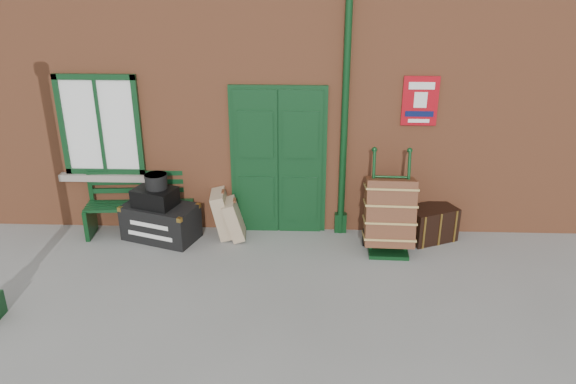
{
  "coord_description": "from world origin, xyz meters",
  "views": [
    {
      "loc": [
        0.14,
        -6.34,
        3.92
      ],
      "look_at": [
        -0.12,
        0.6,
        1.0
      ],
      "focal_mm": 35.0,
      "sensor_mm": 36.0,
      "label": 1
    }
  ],
  "objects_px": {
    "dark_trunk": "(431,223)",
    "bench": "(140,202)",
    "porter_trolley": "(389,213)",
    "houdini_trunk": "(161,222)"
  },
  "relations": [
    {
      "from": "bench",
      "to": "houdini_trunk",
      "type": "height_order",
      "value": "bench"
    },
    {
      "from": "bench",
      "to": "dark_trunk",
      "type": "relative_size",
      "value": 2.29
    },
    {
      "from": "bench",
      "to": "porter_trolley",
      "type": "distance_m",
      "value": 3.71
    },
    {
      "from": "bench",
      "to": "houdini_trunk",
      "type": "distance_m",
      "value": 0.45
    },
    {
      "from": "houdini_trunk",
      "to": "dark_trunk",
      "type": "bearing_deg",
      "value": 20.92
    },
    {
      "from": "bench",
      "to": "porter_trolley",
      "type": "bearing_deg",
      "value": -10.48
    },
    {
      "from": "dark_trunk",
      "to": "houdini_trunk",
      "type": "bearing_deg",
      "value": 157.48
    },
    {
      "from": "porter_trolley",
      "to": "dark_trunk",
      "type": "relative_size",
      "value": 2.03
    },
    {
      "from": "dark_trunk",
      "to": "bench",
      "type": "bearing_deg",
      "value": 154.85
    },
    {
      "from": "bench",
      "to": "dark_trunk",
      "type": "distance_m",
      "value": 4.37
    }
  ]
}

